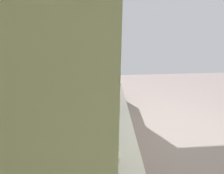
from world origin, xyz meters
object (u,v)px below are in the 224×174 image
(oven_range, at_px, (104,84))
(kettle, at_px, (106,81))
(bowl, at_px, (110,156))
(microwave, at_px, (103,101))

(oven_range, bearing_deg, kettle, -177.90)
(oven_range, relative_size, bowl, 6.34)
(bowl, bearing_deg, microwave, 4.20)
(kettle, bearing_deg, microwave, 175.80)
(microwave, relative_size, bowl, 3.09)
(microwave, height_order, bowl, microwave)
(oven_range, relative_size, microwave, 2.06)
(oven_range, bearing_deg, bowl, -179.19)
(microwave, distance_m, kettle, 0.77)
(bowl, bearing_deg, oven_range, 0.81)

